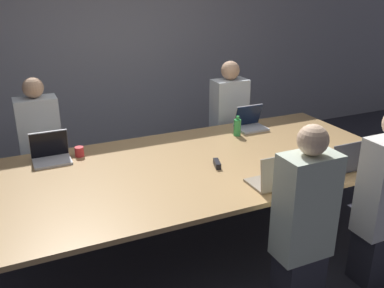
% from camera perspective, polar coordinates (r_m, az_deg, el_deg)
% --- Properties ---
extents(ground_plane, '(24.00, 24.00, 0.00)m').
position_cam_1_polar(ground_plane, '(4.12, 0.09, -12.54)').
color(ground_plane, '#2D2D38').
extents(curtain_wall, '(12.00, 0.06, 2.80)m').
position_cam_1_polar(curtain_wall, '(5.75, -10.09, 12.01)').
color(curtain_wall, '#9999A3').
rests_on(curtain_wall, ground_plane).
extents(conference_table, '(3.71, 1.70, 0.77)m').
position_cam_1_polar(conference_table, '(3.77, 0.10, -3.38)').
color(conference_table, tan).
rests_on(conference_table, ground_plane).
extents(laptop_far_right, '(0.32, 0.26, 0.25)m').
position_cam_1_polar(laptop_far_right, '(4.67, 7.70, 2.97)').
color(laptop_far_right, silver).
rests_on(laptop_far_right, conference_table).
extents(person_far_right, '(0.40, 0.24, 1.43)m').
position_cam_1_polar(person_far_right, '(5.05, 4.91, 2.74)').
color(person_far_right, '#2D2D38').
rests_on(person_far_right, ground_plane).
extents(bottle_far_right, '(0.07, 0.07, 0.21)m').
position_cam_1_polar(bottle_far_right, '(4.43, 6.06, 2.26)').
color(bottle_far_right, green).
rests_on(bottle_far_right, conference_table).
extents(laptop_near_right, '(0.33, 0.25, 0.26)m').
position_cam_1_polar(laptop_near_right, '(3.83, 19.60, -2.27)').
color(laptop_near_right, '#333338').
rests_on(laptop_near_right, conference_table).
extents(person_near_right, '(0.40, 0.24, 1.44)m').
position_cam_1_polar(person_near_right, '(3.59, 24.25, -7.05)').
color(person_near_right, '#2D2D38').
rests_on(person_near_right, ground_plane).
extents(cup_near_right, '(0.09, 0.09, 0.09)m').
position_cam_1_polar(cup_near_right, '(4.10, 21.63, -1.49)').
color(cup_near_right, brown).
rests_on(cup_near_right, conference_table).
extents(laptop_far_left, '(0.33, 0.26, 0.26)m').
position_cam_1_polar(laptop_far_left, '(4.00, -18.34, -1.09)').
color(laptop_far_left, silver).
rests_on(laptop_far_left, conference_table).
extents(person_far_left, '(0.40, 0.24, 1.42)m').
position_cam_1_polar(person_far_left, '(4.55, -19.43, -0.67)').
color(person_far_left, '#2D2D38').
rests_on(person_far_left, ground_plane).
extents(cup_far_left, '(0.08, 0.08, 0.09)m').
position_cam_1_polar(cup_far_left, '(4.03, -14.79, -0.99)').
color(cup_far_left, red).
rests_on(cup_far_left, conference_table).
extents(laptop_near_midright, '(0.37, 0.27, 0.28)m').
position_cam_1_polar(laptop_near_midright, '(3.39, 11.17, -4.38)').
color(laptop_near_midright, gray).
rests_on(laptop_near_midright, conference_table).
extents(person_near_midright, '(0.40, 0.24, 1.43)m').
position_cam_1_polar(person_near_midright, '(3.13, 14.65, -10.34)').
color(person_near_midright, '#2D2D38').
rests_on(person_near_midright, ground_plane).
extents(cup_near_midright, '(0.08, 0.08, 0.08)m').
position_cam_1_polar(cup_near_midright, '(3.60, 14.08, -3.77)').
color(cup_near_midright, brown).
rests_on(cup_near_midright, conference_table).
extents(stapler, '(0.09, 0.16, 0.05)m').
position_cam_1_polar(stapler, '(3.71, 3.36, -2.64)').
color(stapler, black).
rests_on(stapler, conference_table).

